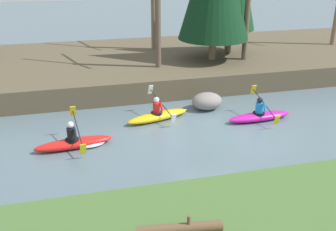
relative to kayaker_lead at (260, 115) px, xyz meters
The scene contains 10 objects.
ground_plane 2.34m from the kayaker_lead, 165.20° to the right, with size 90.00×90.00×0.00m, color slate.
riverbank_far 8.06m from the kayaker_lead, 106.23° to the left, with size 44.00×9.51×1.02m.
bare_tree_upstream 7.15m from the kayaker_lead, 119.06° to the left, with size 3.41×3.37×6.17m.
bare_tree_mid_upstream 10.09m from the kayaker_lead, 104.42° to the left, with size 3.18×3.15×5.74m.
bare_tree_mid_downstream 6.69m from the kayaker_lead, 72.51° to the left, with size 2.73×2.70×4.88m.
kayaker_lead is the anchor object (origin of this frame).
kayaker_middle 4.13m from the kayaker_lead, 165.08° to the left, with size 2.77×2.04×1.20m.
kayaker_trailing 7.31m from the kayaker_lead, behind, with size 2.79×2.07×1.20m.
boulder_midstream 2.39m from the kayaker_lead, 134.90° to the left, with size 1.33×1.04×0.75m.
driftwood_log 8.44m from the kayaker_lead, 128.70° to the right, with size 1.92×0.49×0.44m.
Camera 1 is at (-4.99, -12.67, 6.39)m, focal length 42.00 mm.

